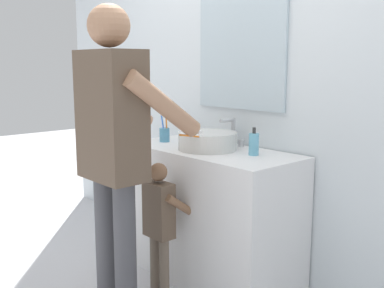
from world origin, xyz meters
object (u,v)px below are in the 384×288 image
at_px(soap_bottle, 254,144).
at_px(adult_parent, 115,135).
at_px(toothbrush_cup, 165,134).
at_px(child_toddler, 160,218).

bearing_deg(soap_bottle, adult_parent, -113.12).
bearing_deg(soap_bottle, toothbrush_cup, -172.61).
xyz_separation_m(toothbrush_cup, child_toddler, (0.41, -0.36, -0.42)).
distance_m(toothbrush_cup, child_toddler, 0.69).
bearing_deg(child_toddler, adult_parent, -90.99).
relative_size(toothbrush_cup, child_toddler, 0.25).
distance_m(toothbrush_cup, soap_bottle, 0.73).
bearing_deg(soap_bottle, child_toddler, -124.45).
bearing_deg(toothbrush_cup, child_toddler, -41.63).
distance_m(soap_bottle, child_toddler, 0.70).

